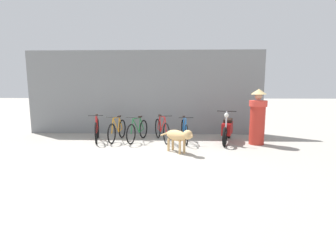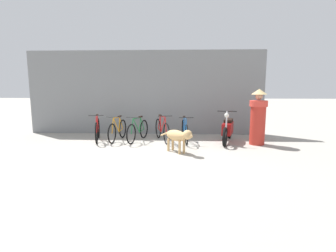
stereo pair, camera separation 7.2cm
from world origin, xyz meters
name	(u,v)px [view 1 (the left image)]	position (x,y,z in m)	size (l,w,h in m)	color
ground_plane	(128,158)	(0.00, 0.00, 0.00)	(60.00, 60.00, 0.00)	#9E998E
shop_wall_back	(144,93)	(0.00, 3.45, 1.54)	(8.75, 0.20, 3.08)	slate
bicycle_0	(97,130)	(-1.40, 2.01, 0.37)	(0.53, 1.62, 0.89)	black
bicycle_1	(117,130)	(-0.75, 2.09, 0.35)	(0.46, 1.59, 0.84)	black
bicycle_2	(138,131)	(-0.07, 2.05, 0.35)	(0.56, 1.58, 0.83)	black
bicycle_3	(162,130)	(0.73, 2.09, 0.37)	(0.64, 1.67, 0.88)	black
bicycle_4	(184,131)	(1.47, 2.02, 0.35)	(0.46, 1.73, 0.85)	black
motorcycle	(227,129)	(2.84, 1.98, 0.42)	(0.70, 1.84, 1.05)	black
stray_dog	(178,136)	(1.27, 0.60, 0.46)	(0.95, 1.00, 0.67)	tan
person_in_robes	(258,116)	(3.70, 1.73, 0.87)	(0.76, 0.76, 1.71)	#B72D23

